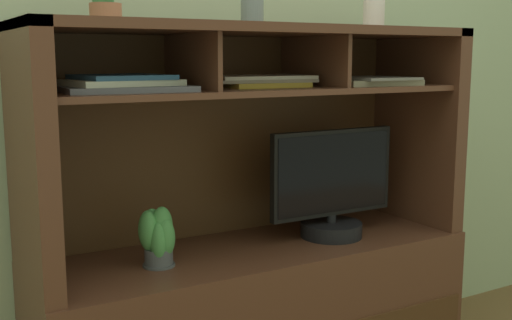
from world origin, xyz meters
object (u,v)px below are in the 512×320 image
tv_monitor (332,192)px  potted_orchid (157,237)px  media_console (255,284)px  magazine_stack_left (122,84)px  ceramic_vase (374,9)px  diffuser_bottle (252,12)px  magazine_stack_right (370,81)px  magazine_stack_centre (255,81)px

tv_monitor → potted_orchid: (-0.69, 0.01, -0.07)m
media_console → magazine_stack_left: (-0.48, -0.01, 0.73)m
magazine_stack_left → ceramic_vase: size_ratio=2.70×
media_console → diffuser_bottle: diffuser_bottle is taller
media_console → magazine_stack_right: 0.86m
diffuser_bottle → potted_orchid: bearing=-171.4°
tv_monitor → potted_orchid: tv_monitor is taller
potted_orchid → tv_monitor: bearing=-0.6°
magazine_stack_left → magazine_stack_centre: size_ratio=1.02×
tv_monitor → magazine_stack_left: magazine_stack_left is taller
potted_orchid → ceramic_vase: bearing=1.7°
potted_orchid → magazine_stack_centre: size_ratio=0.50×
tv_monitor → potted_orchid: bearing=179.4°
tv_monitor → magazine_stack_centre: 0.51m
media_console → potted_orchid: media_console is taller
tv_monitor → magazine_stack_right: bearing=-6.8°
tv_monitor → magazine_stack_left: size_ratio=1.32×
potted_orchid → magazine_stack_left: 0.50m
media_console → magazine_stack_left: media_console is taller
media_console → magazine_stack_left: bearing=-178.6°
magazine_stack_centre → ceramic_vase: bearing=-7.4°
tv_monitor → magazine_stack_right: size_ratio=1.59×
tv_monitor → magazine_stack_right: (0.15, -0.02, 0.41)m
magazine_stack_right → ceramic_vase: size_ratio=2.24×
magazine_stack_left → magazine_stack_right: bearing=-3.2°
magazine_stack_centre → magazine_stack_right: (0.43, -0.11, -0.01)m
magazine_stack_right → ceramic_vase: 0.28m
tv_monitor → potted_orchid: size_ratio=2.68×
tv_monitor → diffuser_bottle: size_ratio=1.79×
media_console → potted_orchid: size_ratio=8.02×
media_console → ceramic_vase: ceramic_vase is taller
magazine_stack_right → ceramic_vase: bearing=44.2°
magazine_stack_centre → tv_monitor: bearing=-19.1°
media_console → magazine_stack_right: (0.46, -0.06, 0.73)m
potted_orchid → magazine_stack_right: size_ratio=0.59×
tv_monitor → diffuser_bottle: diffuser_bottle is taller
ceramic_vase → potted_orchid: bearing=-178.3°
magazine_stack_right → diffuser_bottle: 0.53m
magazine_stack_right → potted_orchid: bearing=178.3°
magazine_stack_left → potted_orchid: bearing=-16.9°
potted_orchid → magazine_stack_right: bearing=-1.7°
diffuser_bottle → ceramic_vase: diffuser_bottle is taller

